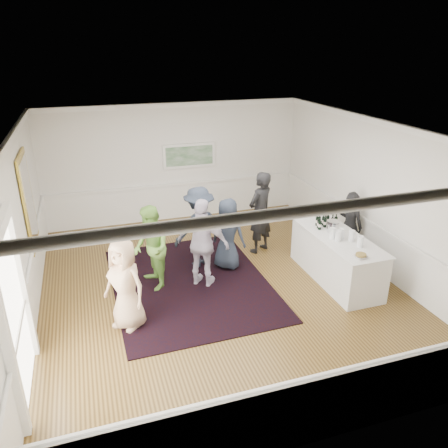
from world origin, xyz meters
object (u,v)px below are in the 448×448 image
object	(u,v)px
serving_table	(336,257)
guest_dark_b	(260,213)
bartender	(350,225)
ice_bucket	(333,227)
guest_tan	(125,284)
nut_bowl	(361,256)
guest_dark_a	(199,227)
guest_navy	(228,234)
guest_green	(151,248)
guest_lilac	(203,243)

from	to	relation	value
serving_table	guest_dark_b	size ratio (longest dim) A/B	1.25
bartender	ice_bucket	distance (m)	1.01
guest_dark_b	bartender	bearing A→B (deg)	122.22
guest_tan	nut_bowl	distance (m)	4.25
bartender	nut_bowl	bearing A→B (deg)	124.16
nut_bowl	guest_tan	bearing A→B (deg)	171.32
guest_dark_a	guest_navy	world-z (taller)	guest_dark_a
serving_table	ice_bucket	bearing A→B (deg)	92.89
guest_tan	ice_bucket	distance (m)	4.37
guest_dark_b	guest_dark_a	bearing A→B (deg)	-19.99
guest_green	ice_bucket	bearing A→B (deg)	71.51
guest_tan	guest_dark_a	world-z (taller)	guest_dark_a
guest_lilac	ice_bucket	size ratio (longest dim) A/B	7.14
guest_dark_a	guest_navy	size ratio (longest dim) A/B	1.14
serving_table	guest_lilac	xyz separation A→B (m)	(-2.69, 0.62, 0.43)
guest_dark_a	nut_bowl	xyz separation A→B (m)	(2.40, -2.47, 0.11)
bartender	guest_dark_b	bearing A→B (deg)	33.46
guest_green	guest_lilac	bearing A→B (deg)	68.59
guest_tan	guest_green	xyz separation A→B (m)	(0.64, 1.19, 0.04)
guest_dark_a	guest_tan	bearing A→B (deg)	29.58
guest_green	guest_dark_b	size ratio (longest dim) A/B	0.89
guest_lilac	bartender	bearing A→B (deg)	-140.74
guest_tan	guest_navy	distance (m)	2.80
guest_dark_a	nut_bowl	distance (m)	3.44
bartender	guest_green	bearing A→B (deg)	60.87
guest_green	ice_bucket	size ratio (longest dim) A/B	6.67
guest_lilac	guest_dark_b	bearing A→B (deg)	-109.63
ice_bucket	nut_bowl	distance (m)	1.20
guest_tan	guest_dark_a	bearing A→B (deg)	92.23
serving_table	nut_bowl	world-z (taller)	nut_bowl
serving_table	guest_green	bearing A→B (deg)	167.02
guest_tan	guest_dark_b	bearing A→B (deg)	78.73
guest_dark_a	ice_bucket	distance (m)	2.84
guest_dark_b	guest_navy	xyz separation A→B (m)	(-0.98, -0.55, -0.18)
guest_dark_b	ice_bucket	world-z (taller)	guest_dark_b
nut_bowl	bartender	bearing A→B (deg)	62.17
guest_lilac	guest_dark_b	size ratio (longest dim) A/B	0.95
bartender	guest_navy	size ratio (longest dim) A/B	1.01
bartender	guest_dark_b	world-z (taller)	guest_dark_b
guest_navy	guest_tan	bearing A→B (deg)	76.64
ice_bucket	guest_tan	bearing A→B (deg)	-172.73
guest_tan	guest_green	size ratio (longest dim) A/B	0.96
ice_bucket	nut_bowl	bearing A→B (deg)	-96.16
bartender	nut_bowl	size ratio (longest dim) A/B	6.74
guest_tan	ice_bucket	xyz separation A→B (m)	(4.32, 0.55, 0.27)
ice_bucket	nut_bowl	size ratio (longest dim) A/B	1.09
serving_table	guest_dark_a	size ratio (longest dim) A/B	1.34
guest_tan	guest_dark_b	size ratio (longest dim) A/B	0.85
serving_table	guest_navy	world-z (taller)	guest_navy
serving_table	guest_tan	bearing A→B (deg)	-175.49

